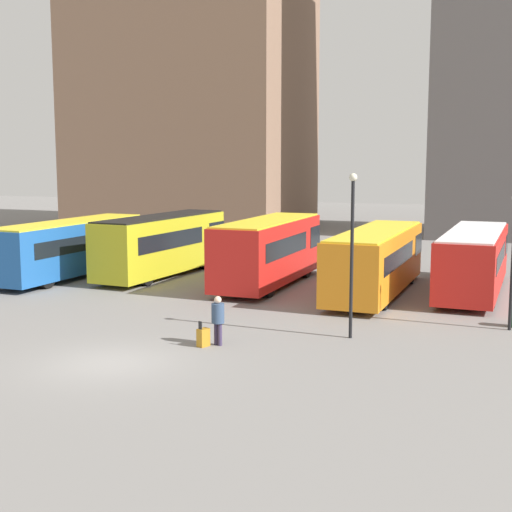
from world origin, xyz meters
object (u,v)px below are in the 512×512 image
(bus_4, at_px, (474,259))
(suitcase, at_px, (203,337))
(bus_3, at_px, (376,259))
(traveler, at_px, (218,316))
(bus_1, at_px, (163,243))
(bus_2, at_px, (269,250))
(bus_0, at_px, (71,246))
(lamp_post_1, at_px, (352,242))

(bus_4, distance_m, suitcase, 15.43)
(bus_3, distance_m, suitcase, 11.98)
(traveler, relative_size, suitcase, 1.90)
(bus_1, distance_m, bus_2, 6.40)
(bus_3, height_order, suitcase, bus_3)
(bus_2, bearing_deg, bus_0, 97.51)
(bus_0, height_order, lamp_post_1, lamp_post_1)
(bus_0, height_order, bus_3, bus_3)
(bus_2, bearing_deg, bus_3, -93.76)
(bus_2, relative_size, lamp_post_1, 1.64)
(bus_0, relative_size, traveler, 6.34)
(bus_1, height_order, traveler, bus_1)
(bus_0, bearing_deg, bus_1, -61.31)
(bus_3, distance_m, traveler, 11.49)
(bus_3, relative_size, suitcase, 12.19)
(bus_4, bearing_deg, bus_2, 100.10)
(lamp_post_1, bearing_deg, bus_1, 140.28)
(bus_2, height_order, traveler, bus_2)
(traveler, bearing_deg, bus_0, 72.92)
(bus_0, height_order, bus_4, bus_0)
(bus_1, bearing_deg, bus_3, -91.70)
(bus_0, height_order, suitcase, bus_0)
(bus_3, bearing_deg, lamp_post_1, -173.81)
(bus_2, bearing_deg, suitcase, -170.58)
(traveler, height_order, suitcase, traveler)
(suitcase, xyz_separation_m, lamp_post_1, (4.45, 2.71, 3.07))
(bus_1, xyz_separation_m, bus_4, (16.01, 0.12, -0.15))
(traveler, bearing_deg, bus_2, 32.12)
(traveler, xyz_separation_m, suitcase, (-0.41, -0.32, -0.69))
(bus_1, distance_m, lamp_post_1, 15.98)
(bus_0, bearing_deg, lamp_post_1, -112.16)
(suitcase, height_order, lamp_post_1, lamp_post_1)
(bus_0, height_order, bus_1, bus_1)
(bus_1, distance_m, traveler, 15.00)
(traveler, relative_size, lamp_post_1, 0.29)
(bus_2, height_order, lamp_post_1, lamp_post_1)
(bus_1, height_order, bus_2, bus_2)
(bus_3, relative_size, traveler, 6.41)
(bus_2, relative_size, suitcase, 10.69)
(bus_4, bearing_deg, lamp_post_1, 162.96)
(bus_3, bearing_deg, traveler, 164.83)
(bus_1, bearing_deg, suitcase, -142.60)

